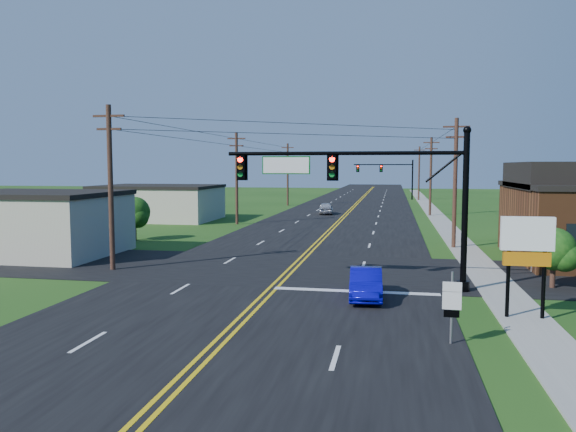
% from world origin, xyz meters
% --- Properties ---
extents(ground, '(260.00, 260.00, 0.00)m').
position_xyz_m(ground, '(0.00, 0.00, 0.00)').
color(ground, '#1A4012').
rests_on(ground, ground).
extents(road_main, '(16.00, 220.00, 0.04)m').
position_xyz_m(road_main, '(0.00, 50.00, 0.02)').
color(road_main, black).
rests_on(road_main, ground).
extents(road_cross, '(70.00, 10.00, 0.04)m').
position_xyz_m(road_cross, '(0.00, 12.00, 0.02)').
color(road_cross, black).
rests_on(road_cross, ground).
extents(sidewalk, '(2.00, 160.00, 0.08)m').
position_xyz_m(sidewalk, '(10.50, 40.00, 0.04)').
color(sidewalk, gray).
rests_on(sidewalk, ground).
extents(signal_mast_main, '(11.30, 0.60, 7.48)m').
position_xyz_m(signal_mast_main, '(4.34, 8.00, 4.75)').
color(signal_mast_main, black).
rests_on(signal_mast_main, ground).
extents(signal_mast_far, '(10.98, 0.60, 7.48)m').
position_xyz_m(signal_mast_far, '(4.44, 80.00, 4.55)').
color(signal_mast_far, black).
rests_on(signal_mast_far, ground).
extents(cream_bldg_near, '(10.20, 8.20, 4.10)m').
position_xyz_m(cream_bldg_near, '(-17.00, 14.00, 2.06)').
color(cream_bldg_near, beige).
rests_on(cream_bldg_near, ground).
extents(cream_bldg_far, '(12.20, 9.20, 3.70)m').
position_xyz_m(cream_bldg_far, '(-19.00, 38.00, 1.86)').
color(cream_bldg_far, beige).
rests_on(cream_bldg_far, ground).
extents(utility_pole_left_a, '(1.80, 0.28, 9.00)m').
position_xyz_m(utility_pole_left_a, '(-9.50, 10.00, 4.72)').
color(utility_pole_left_a, '#392119').
rests_on(utility_pole_left_a, ground).
extents(utility_pole_left_b, '(1.80, 0.28, 9.00)m').
position_xyz_m(utility_pole_left_b, '(-9.50, 35.00, 4.72)').
color(utility_pole_left_b, '#392119').
rests_on(utility_pole_left_b, ground).
extents(utility_pole_left_c, '(1.80, 0.28, 9.00)m').
position_xyz_m(utility_pole_left_c, '(-9.50, 62.00, 4.72)').
color(utility_pole_left_c, '#392119').
rests_on(utility_pole_left_c, ground).
extents(utility_pole_right_a, '(1.80, 0.28, 9.00)m').
position_xyz_m(utility_pole_right_a, '(9.80, 22.00, 4.72)').
color(utility_pole_right_a, '#392119').
rests_on(utility_pole_right_a, ground).
extents(utility_pole_right_b, '(1.80, 0.28, 9.00)m').
position_xyz_m(utility_pole_right_b, '(9.80, 48.00, 4.72)').
color(utility_pole_right_b, '#392119').
rests_on(utility_pole_right_b, ground).
extents(utility_pole_right_c, '(1.80, 0.28, 9.00)m').
position_xyz_m(utility_pole_right_c, '(9.80, 78.00, 4.72)').
color(utility_pole_right_c, '#392119').
rests_on(utility_pole_right_c, ground).
extents(tree_right_back, '(3.00, 3.00, 4.10)m').
position_xyz_m(tree_right_back, '(16.00, 26.00, 2.60)').
color(tree_right_back, '#392119').
rests_on(tree_right_back, ground).
extents(shrub_corner, '(2.00, 2.00, 2.86)m').
position_xyz_m(shrub_corner, '(13.00, 9.50, 1.85)').
color(shrub_corner, '#392119').
rests_on(shrub_corner, ground).
extents(tree_left, '(2.40, 2.40, 3.37)m').
position_xyz_m(tree_left, '(-14.00, 22.00, 2.16)').
color(tree_left, '#392119').
rests_on(tree_left, ground).
extents(blue_car, '(1.55, 3.94, 1.28)m').
position_xyz_m(blue_car, '(4.52, 5.78, 0.64)').
color(blue_car, '#0B08B3').
rests_on(blue_car, ground).
extents(distant_car, '(2.10, 4.25, 1.39)m').
position_xyz_m(distant_car, '(-2.25, 48.14, 0.70)').
color(distant_car, silver).
rests_on(distant_car, ground).
extents(route_sign, '(0.59, 0.10, 2.37)m').
position_xyz_m(route_sign, '(7.50, -0.02, 1.38)').
color(route_sign, slate).
rests_on(route_sign, ground).
extents(stop_sign, '(0.87, 0.27, 2.51)m').
position_xyz_m(stop_sign, '(13.00, 13.52, 1.81)').
color(stop_sign, slate).
rests_on(stop_sign, ground).
extents(pylon_sign, '(1.88, 0.28, 3.85)m').
position_xyz_m(pylon_sign, '(10.50, 3.60, 2.81)').
color(pylon_sign, black).
rests_on(pylon_sign, ground).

